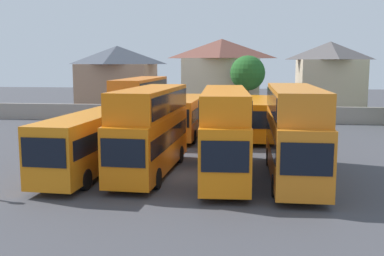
# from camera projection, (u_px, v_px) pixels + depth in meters

# --- Properties ---
(ground) EXTENTS (140.00, 140.00, 0.00)m
(ground) POSITION_uv_depth(u_px,v_px,m) (211.00, 130.00, 43.56)
(ground) COLOR #424247
(depot_boundary_wall) EXTENTS (56.00, 0.50, 1.80)m
(depot_boundary_wall) POSITION_uv_depth(u_px,v_px,m) (215.00, 114.00, 49.09)
(depot_boundary_wall) COLOR gray
(depot_boundary_wall) RESTS_ON ground
(bus_1) EXTENTS (3.05, 10.37, 3.46)m
(bus_1) POSITION_uv_depth(u_px,v_px,m) (88.00, 141.00, 26.00)
(bus_1) COLOR orange
(bus_1) RESTS_ON ground
(bus_2) EXTENTS (2.90, 10.24, 4.96)m
(bus_2) POSITION_uv_depth(u_px,v_px,m) (151.00, 126.00, 26.13)
(bus_2) COLOR orange
(bus_2) RESTS_ON ground
(bus_3) EXTENTS (3.00, 11.23, 4.91)m
(bus_3) POSITION_uv_depth(u_px,v_px,m) (225.00, 128.00, 25.50)
(bus_3) COLOR orange
(bus_3) RESTS_ON ground
(bus_4) EXTENTS (2.64, 10.93, 5.08)m
(bus_4) POSITION_uv_depth(u_px,v_px,m) (294.00, 128.00, 24.70)
(bus_4) COLOR orange
(bus_4) RESTS_ON ground
(bus_5) EXTENTS (2.70, 11.94, 5.06)m
(bus_5) POSITION_uv_depth(u_px,v_px,m) (141.00, 104.00, 39.43)
(bus_5) COLOR orange
(bus_5) RESTS_ON ground
(bus_6) EXTENTS (2.73, 10.29, 3.41)m
(bus_6) POSITION_uv_depth(u_px,v_px,m) (186.00, 115.00, 39.11)
(bus_6) COLOR orange
(bus_6) RESTS_ON ground
(bus_7) EXTENTS (3.22, 11.87, 3.30)m
(bus_7) POSITION_uv_depth(u_px,v_px,m) (229.00, 115.00, 39.12)
(bus_7) COLOR orange
(bus_7) RESTS_ON ground
(bus_8) EXTENTS (2.71, 10.63, 3.28)m
(bus_8) POSITION_uv_depth(u_px,v_px,m) (264.00, 116.00, 38.89)
(bus_8) COLOR orange
(bus_8) RESTS_ON ground
(house_terrace_left) EXTENTS (9.13, 8.36, 8.48)m
(house_terrace_left) POSITION_uv_depth(u_px,v_px,m) (118.00, 79.00, 57.70)
(house_terrace_left) COLOR #9E7A60
(house_terrace_left) RESTS_ON ground
(house_terrace_centre) EXTENTS (9.63, 6.85, 9.26)m
(house_terrace_centre) POSITION_uv_depth(u_px,v_px,m) (221.00, 76.00, 56.12)
(house_terrace_centre) COLOR beige
(house_terrace_centre) RESTS_ON ground
(house_terrace_right) EXTENTS (7.68, 8.17, 8.90)m
(house_terrace_right) POSITION_uv_depth(u_px,v_px,m) (329.00, 78.00, 55.25)
(house_terrace_right) COLOR #C6B293
(house_terrace_right) RESTS_ON ground
(tree_behind_wall) EXTENTS (3.89, 3.89, 7.19)m
(tree_behind_wall) POSITION_uv_depth(u_px,v_px,m) (248.00, 73.00, 50.52)
(tree_behind_wall) COLOR brown
(tree_behind_wall) RESTS_ON ground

